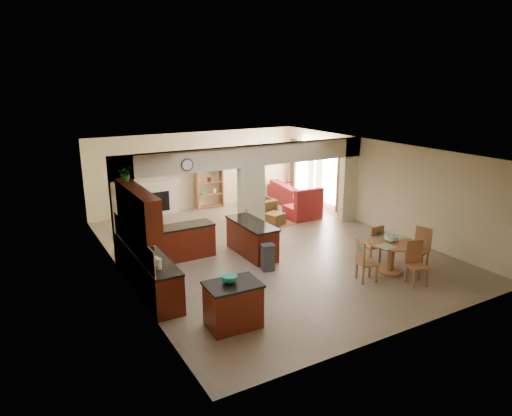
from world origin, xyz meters
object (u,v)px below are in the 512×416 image
dining_table (391,252)px  armchair (262,209)px  kitchen_island (233,305)px  sofa (293,194)px

dining_table → armchair: bearing=95.4°
kitchen_island → dining_table: bearing=7.1°
sofa → armchair: sofa is taller
sofa → armchair: size_ratio=3.39×
kitchen_island → sofa: 9.17m
dining_table → sofa: bearing=76.8°
kitchen_island → armchair: (4.02, 5.76, -0.08)m
kitchen_island → armchair: kitchen_island is taller
kitchen_island → dining_table: kitchen_island is taller
sofa → armchair: 2.33m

